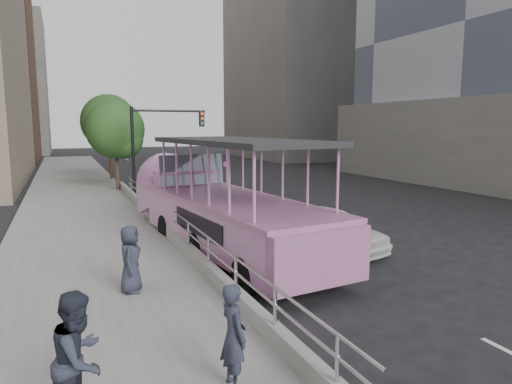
{
  "coord_description": "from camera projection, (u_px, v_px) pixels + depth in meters",
  "views": [
    {
      "loc": [
        -6.46,
        -12.97,
        4.17
      ],
      "look_at": [
        -0.26,
        1.6,
        1.87
      ],
      "focal_mm": 32.0,
      "sensor_mm": 36.0,
      "label": 1
    }
  ],
  "objects": [
    {
      "name": "pedestrian_far",
      "position": [
        130.0,
        259.0,
        10.64
      ],
      "size": [
        0.72,
        0.89,
        1.59
      ],
      "primitive_type": "imported",
      "rotation": [
        0.0,
        0.0,
        1.27
      ],
      "color": "#2A2E3D",
      "rests_on": "sidewalk"
    },
    {
      "name": "guardrail",
      "position": [
        173.0,
        217.0,
        15.37
      ],
      "size": [
        0.07,
        22.0,
        0.71
      ],
      "color": "silver",
      "rests_on": "kerb_wall"
    },
    {
      "name": "ground",
      "position": [
        282.0,
        255.0,
        14.92
      ],
      "size": [
        160.0,
        160.0,
        0.0
      ],
      "primitive_type": "plane",
      "color": "black"
    },
    {
      "name": "kerb_wall",
      "position": [
        174.0,
        236.0,
        15.46
      ],
      "size": [
        0.24,
        30.0,
        0.36
      ],
      "primitive_type": "cube",
      "color": "gray",
      "rests_on": "sidewalk"
    },
    {
      "name": "street_tree_far",
      "position": [
        110.0,
        124.0,
        33.06
      ],
      "size": [
        3.97,
        3.97,
        6.45
      ],
      "color": "#382419",
      "rests_on": "ground"
    },
    {
      "name": "parking_sign",
      "position": [
        160.0,
        191.0,
        17.84
      ],
      "size": [
        0.14,
        0.58,
        2.62
      ],
      "color": "black",
      "rests_on": "ground"
    },
    {
      "name": "pedestrian_mid",
      "position": [
        79.0,
        359.0,
        5.85
      ],
      "size": [
        1.04,
        1.11,
        1.82
      ],
      "primitive_type": "imported",
      "rotation": [
        0.0,
        0.0,
        1.05
      ],
      "color": "#2A2E3D",
      "rests_on": "sidewalk"
    },
    {
      "name": "car",
      "position": [
        328.0,
        228.0,
        15.41
      ],
      "size": [
        2.79,
        4.66,
        1.49
      ],
      "primitive_type": "imported",
      "rotation": [
        0.0,
        0.0,
        0.25
      ],
      "color": "silver",
      "rests_on": "ground"
    },
    {
      "name": "pedestrian_near",
      "position": [
        234.0,
        336.0,
        6.74
      ],
      "size": [
        0.43,
        0.61,
        1.6
      ],
      "primitive_type": "imported",
      "rotation": [
        0.0,
        0.0,
        1.66
      ],
      "color": "#2A2E3D",
      "rests_on": "sidewalk"
    },
    {
      "name": "duck_boat",
      "position": [
        217.0,
        208.0,
        15.46
      ],
      "size": [
        3.98,
        11.61,
        3.78
      ],
      "color": "black",
      "rests_on": "ground"
    },
    {
      "name": "traffic_signal",
      "position": [
        155.0,
        138.0,
        25.13
      ],
      "size": [
        4.2,
        0.32,
        5.2
      ],
      "color": "black",
      "rests_on": "ground"
    },
    {
      "name": "midrise_stone_a",
      "position": [
        318.0,
        37.0,
        60.94
      ],
      "size": [
        20.0,
        20.0,
        32.0
      ],
      "primitive_type": "cube",
      "color": "gray",
      "rests_on": "ground"
    },
    {
      "name": "sidewalk",
      "position": [
        82.0,
        211.0,
        21.77
      ],
      "size": [
        5.5,
        80.0,
        0.3
      ],
      "primitive_type": "cube",
      "color": "#969691",
      "rests_on": "ground"
    },
    {
      "name": "street_tree_near",
      "position": [
        117.0,
        132.0,
        27.59
      ],
      "size": [
        3.52,
        3.52,
        5.72
      ],
      "color": "#382419",
      "rests_on": "ground"
    }
  ]
}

